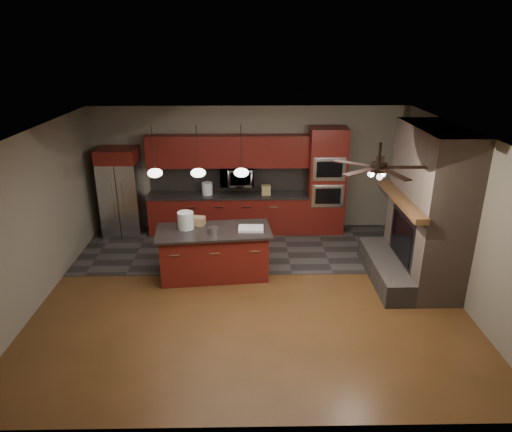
{
  "coord_description": "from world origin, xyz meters",
  "views": [
    {
      "loc": [
        -0.03,
        -6.98,
        4.12
      ],
      "look_at": [
        0.1,
        0.6,
        1.19
      ],
      "focal_mm": 32.0,
      "sensor_mm": 36.0,
      "label": 1
    }
  ],
  "objects_px": {
    "paint_can": "(213,230)",
    "counter_bucket": "(207,189)",
    "oven_tower": "(326,181)",
    "kitchen_island": "(214,253)",
    "microwave": "(237,176)",
    "counter_box": "(266,190)",
    "white_bucket": "(186,220)",
    "paint_tray": "(251,229)",
    "refrigerator": "(121,192)",
    "cardboard_box": "(198,221)"
  },
  "relations": [
    {
      "from": "oven_tower",
      "to": "kitchen_island",
      "type": "xyz_separation_m",
      "value": [
        -2.36,
        -2.09,
        -0.73
      ]
    },
    {
      "from": "paint_tray",
      "to": "counter_bucket",
      "type": "relative_size",
      "value": 1.66
    },
    {
      "from": "paint_can",
      "to": "cardboard_box",
      "type": "xyz_separation_m",
      "value": [
        -0.31,
        0.4,
        0.02
      ]
    },
    {
      "from": "counter_bucket",
      "to": "cardboard_box",
      "type": "bearing_deg",
      "value": -90.69
    },
    {
      "from": "microwave",
      "to": "paint_can",
      "type": "xyz_separation_m",
      "value": [
        -0.38,
        -2.29,
        -0.33
      ]
    },
    {
      "from": "oven_tower",
      "to": "white_bucket",
      "type": "height_order",
      "value": "oven_tower"
    },
    {
      "from": "counter_bucket",
      "to": "kitchen_island",
      "type": "bearing_deg",
      "value": -82.37
    },
    {
      "from": "kitchen_island",
      "to": "paint_tray",
      "type": "height_order",
      "value": "paint_tray"
    },
    {
      "from": "refrigerator",
      "to": "white_bucket",
      "type": "relative_size",
      "value": 6.3
    },
    {
      "from": "oven_tower",
      "to": "counter_box",
      "type": "bearing_deg",
      "value": -178.18
    },
    {
      "from": "counter_box",
      "to": "white_bucket",
      "type": "bearing_deg",
      "value": -132.66
    },
    {
      "from": "microwave",
      "to": "kitchen_island",
      "type": "xyz_separation_m",
      "value": [
        -0.39,
        -2.15,
        -0.83
      ]
    },
    {
      "from": "refrigerator",
      "to": "kitchen_island",
      "type": "distance_m",
      "value": 3.01
    },
    {
      "from": "kitchen_island",
      "to": "cardboard_box",
      "type": "height_order",
      "value": "cardboard_box"
    },
    {
      "from": "oven_tower",
      "to": "paint_tray",
      "type": "height_order",
      "value": "oven_tower"
    },
    {
      "from": "kitchen_island",
      "to": "refrigerator",
      "type": "bearing_deg",
      "value": 131.3
    },
    {
      "from": "microwave",
      "to": "counter_bucket",
      "type": "bearing_deg",
      "value": -175.72
    },
    {
      "from": "white_bucket",
      "to": "microwave",
      "type": "bearing_deg",
      "value": 66.63
    },
    {
      "from": "refrigerator",
      "to": "cardboard_box",
      "type": "distance_m",
      "value": 2.57
    },
    {
      "from": "kitchen_island",
      "to": "counter_bucket",
      "type": "bearing_deg",
      "value": 91.96
    },
    {
      "from": "microwave",
      "to": "cardboard_box",
      "type": "height_order",
      "value": "microwave"
    },
    {
      "from": "kitchen_island",
      "to": "cardboard_box",
      "type": "distance_m",
      "value": 0.66
    },
    {
      "from": "kitchen_island",
      "to": "counter_bucket",
      "type": "xyz_separation_m",
      "value": [
        -0.28,
        2.1,
        0.57
      ]
    },
    {
      "from": "microwave",
      "to": "kitchen_island",
      "type": "height_order",
      "value": "microwave"
    },
    {
      "from": "microwave",
      "to": "counter_box",
      "type": "xyz_separation_m",
      "value": [
        0.64,
        -0.1,
        -0.29
      ]
    },
    {
      "from": "cardboard_box",
      "to": "counter_bucket",
      "type": "height_order",
      "value": "counter_bucket"
    },
    {
      "from": "refrigerator",
      "to": "kitchen_island",
      "type": "xyz_separation_m",
      "value": [
        2.16,
        -2.02,
        -0.52
      ]
    },
    {
      "from": "white_bucket",
      "to": "counter_bucket",
      "type": "bearing_deg",
      "value": 83.66
    },
    {
      "from": "paint_can",
      "to": "cardboard_box",
      "type": "distance_m",
      "value": 0.5
    },
    {
      "from": "refrigerator",
      "to": "white_bucket",
      "type": "distance_m",
      "value": 2.55
    },
    {
      "from": "paint_can",
      "to": "counter_bucket",
      "type": "bearing_deg",
      "value": 97.31
    },
    {
      "from": "paint_tray",
      "to": "white_bucket",
      "type": "bearing_deg",
      "value": 177.81
    },
    {
      "from": "oven_tower",
      "to": "kitchen_island",
      "type": "distance_m",
      "value": 3.24
    },
    {
      "from": "kitchen_island",
      "to": "white_bucket",
      "type": "distance_m",
      "value": 0.8
    },
    {
      "from": "white_bucket",
      "to": "paint_can",
      "type": "distance_m",
      "value": 0.57
    },
    {
      "from": "refrigerator",
      "to": "kitchen_island",
      "type": "height_order",
      "value": "refrigerator"
    },
    {
      "from": "paint_can",
      "to": "paint_tray",
      "type": "xyz_separation_m",
      "value": [
        0.67,
        0.15,
        -0.03
      ]
    },
    {
      "from": "oven_tower",
      "to": "white_bucket",
      "type": "bearing_deg",
      "value": -145.01
    },
    {
      "from": "refrigerator",
      "to": "paint_can",
      "type": "height_order",
      "value": "refrigerator"
    },
    {
      "from": "refrigerator",
      "to": "paint_can",
      "type": "distance_m",
      "value": 3.06
    },
    {
      "from": "paint_can",
      "to": "counter_box",
      "type": "height_order",
      "value": "counter_box"
    },
    {
      "from": "paint_tray",
      "to": "microwave",
      "type": "bearing_deg",
      "value": 99.31
    },
    {
      "from": "kitchen_island",
      "to": "paint_tray",
      "type": "xyz_separation_m",
      "value": [
        0.67,
        0.01,
        0.48
      ]
    },
    {
      "from": "kitchen_island",
      "to": "counter_bucket",
      "type": "height_order",
      "value": "counter_bucket"
    },
    {
      "from": "kitchen_island",
      "to": "paint_tray",
      "type": "relative_size",
      "value": 4.77
    },
    {
      "from": "white_bucket",
      "to": "counter_bucket",
      "type": "distance_m",
      "value": 2.03
    },
    {
      "from": "microwave",
      "to": "counter_box",
      "type": "height_order",
      "value": "microwave"
    },
    {
      "from": "cardboard_box",
      "to": "counter_bucket",
      "type": "bearing_deg",
      "value": 102.57
    },
    {
      "from": "refrigerator",
      "to": "paint_tray",
      "type": "xyz_separation_m",
      "value": [
        2.84,
        -2.01,
        -0.04
      ]
    },
    {
      "from": "cardboard_box",
      "to": "paint_can",
      "type": "bearing_deg",
      "value": -38.7
    }
  ]
}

